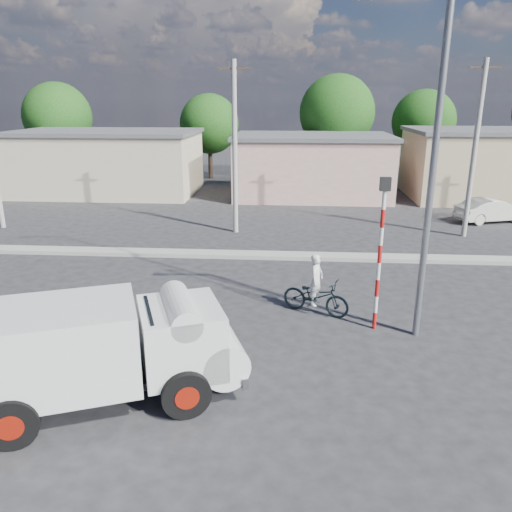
# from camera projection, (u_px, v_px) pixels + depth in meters

# --- Properties ---
(ground_plane) EXTENTS (120.00, 120.00, 0.00)m
(ground_plane) POSITION_uv_depth(u_px,v_px,m) (260.00, 349.00, 13.17)
(ground_plane) COLOR #262629
(ground_plane) RESTS_ON ground
(median) EXTENTS (40.00, 0.80, 0.16)m
(median) POSITION_uv_depth(u_px,v_px,m) (273.00, 255.00, 20.75)
(median) COLOR #99968E
(median) RESTS_ON ground
(truck) EXTENTS (6.01, 3.94, 2.34)m
(truck) POSITION_uv_depth(u_px,v_px,m) (108.00, 348.00, 10.53)
(truck) COLOR black
(truck) RESTS_ON ground
(bicycle) EXTENTS (2.24, 1.55, 1.12)m
(bicycle) POSITION_uv_depth(u_px,v_px,m) (316.00, 296.00, 15.22)
(bicycle) COLOR black
(bicycle) RESTS_ON ground
(cyclist) EXTENTS (0.59, 0.69, 1.59)m
(cyclist) POSITION_uv_depth(u_px,v_px,m) (316.00, 289.00, 15.15)
(cyclist) COLOR white
(cyclist) RESTS_ON ground
(car_cream) EXTENTS (4.05, 2.50, 1.26)m
(car_cream) POSITION_uv_depth(u_px,v_px,m) (492.00, 210.00, 26.54)
(car_cream) COLOR silver
(car_cream) RESTS_ON ground
(traffic_pole) EXTENTS (0.28, 0.18, 4.36)m
(traffic_pole) POSITION_uv_depth(u_px,v_px,m) (381.00, 242.00, 13.58)
(traffic_pole) COLOR red
(traffic_pole) RESTS_ON ground
(streetlight) EXTENTS (2.34, 0.22, 9.00)m
(streetlight) POSITION_uv_depth(u_px,v_px,m) (428.00, 155.00, 12.51)
(streetlight) COLOR slate
(streetlight) RESTS_ON ground
(building_row) EXTENTS (37.80, 7.30, 4.44)m
(building_row) POSITION_uv_depth(u_px,v_px,m) (298.00, 164.00, 33.35)
(building_row) COLOR beige
(building_row) RESTS_ON ground
(tree_row) EXTENTS (51.24, 7.43, 8.42)m
(tree_row) POSITION_uv_depth(u_px,v_px,m) (382.00, 117.00, 38.25)
(tree_row) COLOR #38281E
(tree_row) RESTS_ON ground
(utility_poles) EXTENTS (35.40, 0.24, 8.00)m
(utility_poles) POSITION_uv_depth(u_px,v_px,m) (347.00, 149.00, 23.11)
(utility_poles) COLOR #99968E
(utility_poles) RESTS_ON ground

